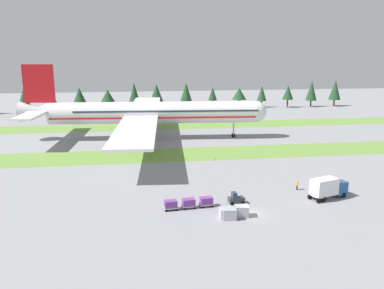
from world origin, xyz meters
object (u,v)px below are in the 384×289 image
Objects in this scene: cargo_dolly_third at (171,204)px; uld_container_0 at (226,213)px; airliner at (145,113)px; taxiway_marker_0 at (214,159)px; uld_container_1 at (242,211)px; taxiway_marker_2 at (164,156)px; taxiway_marker_1 at (298,156)px; uld_container_2 at (229,214)px; taxiway_marker_3 at (185,159)px; catering_truck at (328,187)px; baggage_tug at (236,199)px; cargo_dolly_second at (189,203)px; ground_crew_marshaller at (297,185)px; cargo_dolly_lead at (206,201)px.

cargo_dolly_third reaches higher than uld_container_0.
taxiway_marker_0 is at bearing 34.33° from airliner.
uld_container_1 is 37.36m from taxiway_marker_2.
taxiway_marker_2 is at bearing 171.96° from taxiway_marker_1.
uld_container_2 is 4.36× the size of taxiway_marker_3.
baggage_tug is at bearing -108.35° from catering_truck.
cargo_dolly_second is at bearing 90.00° from cargo_dolly_third.
airliner reaches higher than taxiway_marker_3.
cargo_dolly_third is 9.53m from uld_container_2.
baggage_tug reaches higher than taxiway_marker_3.
uld_container_2 reaches higher than taxiway_marker_1.
taxiway_marker_0 is 12.04m from taxiway_marker_2.
uld_container_2 reaches higher than taxiway_marker_2.
ground_crew_marshaller is at bearing 98.68° from cargo_dolly_third.
airliner is 60.18m from catering_truck.
catering_truck is (20.97, 0.65, 1.03)m from cargo_dolly_lead.
taxiway_marker_3 is (6.06, 28.87, -0.69)m from cargo_dolly_third.
cargo_dolly_lead is at bearing 134.44° from uld_container_1.
uld_container_0 is 0.74m from uld_container_2.
cargo_dolly_lead is 3.58× the size of taxiway_marker_0.
airliner is 177.10× the size of taxiway_marker_1.
taxiway_marker_3 is at bearing 170.72° from taxiway_marker_0.
cargo_dolly_third is 43.02m from taxiway_marker_1.
taxiway_marker_0 is 1.23× the size of taxiway_marker_2.
uld_container_0 is 4.36× the size of taxiway_marker_3.
taxiway_marker_3 is at bearing 167.87° from cargo_dolly_second.
uld_container_2 is (2.48, -5.36, -0.09)m from cargo_dolly_lead.
uld_container_2 reaches higher than cargo_dolly_second.
cargo_dolly_second is at bearing 136.65° from uld_container_2.
cargo_dolly_second is at bearing 9.99° from airliner.
baggage_tug is 26.78m from taxiway_marker_0.
cargo_dolly_second is at bearing -71.12° from ground_crew_marshaller.
uld_container_2 is (0.31, -0.67, 0.07)m from uld_container_0.
taxiway_marker_3 is (-1.87, 32.98, -0.53)m from uld_container_0.
taxiway_marker_2 is at bearing 100.17° from uld_container_0.
uld_container_2 is at bearing 54.17° from cargo_dolly_third.
uld_container_2 is (-15.09, -10.79, -0.12)m from ground_crew_marshaller.
cargo_dolly_second is 1.17× the size of uld_container_1.
catering_truck is at bearing 18.00° from uld_container_2.
uld_container_1 reaches higher than taxiway_marker_3.
taxiway_marker_0 is at bearing 82.36° from uld_container_2.
baggage_tug is at bearing 84.98° from uld_container_1.
taxiway_marker_1 is at bearing 159.65° from ground_crew_marshaller.
airliner reaches higher than baggage_tug.
catering_truck is 4.21× the size of ground_crew_marshaller.
ground_crew_marshaller is 0.87× the size of uld_container_0.
cargo_dolly_lead is 6.49m from uld_container_1.
taxiway_marker_2 is (1.42, 32.23, -0.65)m from cargo_dolly_third.
taxiway_marker_3 is at bearing -162.06° from catering_truck.
uld_container_2 is at bearing -86.28° from taxiway_marker_3.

